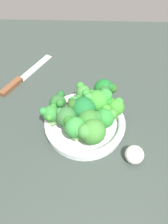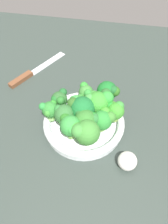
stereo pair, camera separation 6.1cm
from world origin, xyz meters
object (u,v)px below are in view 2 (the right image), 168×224
Objects in this scene: broccoli_floret_9 at (84,132)px; garlic_bulb at (127,161)px; bowl at (84,123)px; broccoli_floret_6 at (86,92)px; broccoli_floret_3 at (71,127)px; broccoli_floret_1 at (89,120)px; broccoli_floret_10 at (108,92)px; broccoli_floret_0 at (59,100)px; broccoli_floret_2 at (77,102)px; broccoli_floret_7 at (64,115)px; broccoli_floret_11 at (50,110)px; broccoli_floret_4 at (103,119)px; knife at (31,73)px; broccoli_floret_12 at (82,108)px; broccoli_floret_5 at (98,102)px; broccoli_floret_8 at (115,110)px.

broccoli_floret_9 reaches higher than garlic_bulb.
broccoli_floret_6 reaches higher than bowl.
garlic_bulb is (3.72, 15.10, -5.72)cm from broccoli_floret_3.
broccoli_floret_10 is (-11.00, 3.59, 0.52)cm from broccoli_floret_1.
broccoli_floret_0 is 1.14× the size of broccoli_floret_2.
broccoli_floret_11 is (-1.21, -4.33, -0.16)cm from broccoli_floret_7.
broccoli_floret_4 is at bearing 144.34° from broccoli_floret_9.
broccoli_floret_9 reaches higher than broccoli_floret_6.
broccoli_floret_1 is at bearing 47.07° from knife.
bowl is at bearing 104.65° from broccoli_floret_12.
broccoli_floret_3 reaches higher than broccoli_floret_0.
broccoli_floret_5 reaches higher than broccoli_floret_6.
broccoli_floret_12 is (-1.51, 8.54, 0.59)cm from broccoli_floret_11.
broccoli_floret_11 is at bearing -68.28° from broccoli_floret_5.
broccoli_floret_4 is at bearing 57.48° from broccoli_floret_2.
broccoli_floret_6 is (-3.49, -3.96, -0.48)cm from broccoli_floret_5.
broccoli_floret_10 is 0.96× the size of broccoli_floret_12.
broccoli_floret_3 is (9.93, 0.78, 1.23)cm from broccoli_floret_2.
knife is (-23.09, -18.82, -7.27)cm from broccoli_floret_7.
broccoli_floret_8 is at bearing 86.86° from broccoli_floret_0.
broccoli_floret_4 is at bearing -137.89° from garlic_bulb.
broccoli_floret_1 is 0.99× the size of broccoli_floret_3.
broccoli_floret_4 is at bearing 35.57° from broccoli_floret_6.
broccoli_floret_2 is 0.67× the size of broccoli_floret_12.
broccoli_floret_5 is 5.35cm from broccoli_floret_8.
bowl is 31.13cm from knife.
broccoli_floret_6 is 10.30cm from broccoli_floret_8.
broccoli_floret_7 is at bearing -18.41° from broccoli_floret_2.
broccoli_floret_3 reaches higher than broccoli_floret_7.
broccoli_floret_10 reaches higher than bowl.
bowl is at bearing -168.63° from broccoli_floret_9.
broccoli_floret_12 is at bearing -143.13° from broccoli_floret_1.
broccoli_floret_4 is 1.00× the size of broccoli_floret_6.
broccoli_floret_5 is 1.35× the size of broccoli_floret_6.
broccoli_floret_9 reaches higher than broccoli_floret_2.
broccoli_floret_12 is (-7.50, -2.16, -0.07)cm from broccoli_floret_9.
broccoli_floret_9 is (4.78, 6.37, 0.50)cm from broccoli_floret_7.
broccoli_floret_10 is at bearing 151.68° from broccoli_floret_3.
broccoli_floret_6 reaches higher than broccoli_floret_4.
broccoli_floret_6 is at bearing 59.63° from knife.
knife is (-16.91, -20.87, -6.40)cm from broccoli_floret_2.
broccoli_floret_4 is 6.55cm from broccoli_floret_12.
broccoli_floret_2 is at bearing -90.19° from broccoli_floret_5.
broccoli_floret_2 is at bearing -158.51° from broccoli_floret_9.
garlic_bulb is at bearing 50.25° from knife.
broccoli_floret_12 reaches higher than garlic_bulb.
bowl is 10.14cm from broccoli_floret_8.
broccoli_floret_1 is 1.04× the size of broccoli_floret_7.
broccoli_floret_9 is at bearing -35.47° from broccoli_floret_8.
broccoli_floret_4 is 0.84× the size of broccoli_floret_10.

